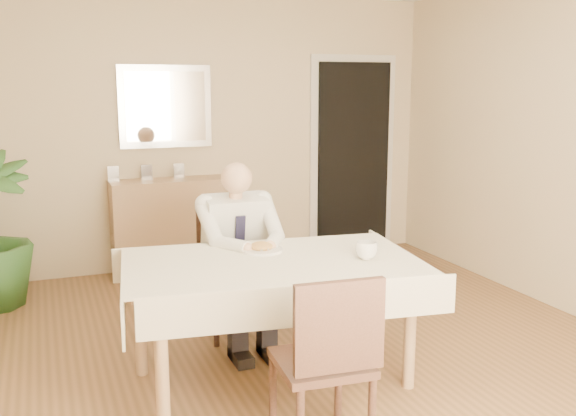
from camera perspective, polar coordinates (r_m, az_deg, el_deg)
name	(u,v)px	position (r m, az deg, el deg)	size (l,w,h in m)	color
room	(309,162)	(3.88, 1.87, 4.15)	(5.00, 5.02, 2.60)	brown
doorway	(353,157)	(6.78, 5.78, 4.52)	(0.96, 0.07, 2.10)	silver
mirror	(165,107)	(6.12, -10.84, 8.84)	(0.86, 0.04, 0.76)	silver
dining_table	(272,274)	(3.77, -1.46, -5.90)	(1.84, 1.23, 0.75)	#9F7D4E
chair_far	(230,263)	(4.62, -5.16, -4.92)	(0.47, 0.47, 0.89)	#42281D
chair_near	(328,355)	(3.09, 3.61, -12.93)	(0.46, 0.46, 0.91)	#42281D
seated_man	(242,247)	(4.30, -4.14, -3.44)	(0.48, 0.72, 1.24)	white
plate	(261,250)	(3.94, -2.37, -3.73)	(0.26, 0.26, 0.02)	white
food	(261,246)	(3.93, -2.38, -3.42)	(0.14, 0.14, 0.06)	olive
knife	(271,249)	(3.89, -1.53, -3.65)	(0.01, 0.01, 0.13)	silver
fork	(258,250)	(3.87, -2.65, -3.76)	(0.01, 0.01, 0.13)	silver
coffee_mug	(366,250)	(3.78, 6.99, -3.76)	(0.13, 0.13, 0.10)	white
sideboard	(173,226)	(6.11, -10.21, -1.61)	(1.11, 0.38, 0.89)	#9F7D4E
photo_frame_left	(113,174)	(6.00, -15.27, 2.94)	(0.10, 0.02, 0.14)	silver
photo_frame_center	(147,172)	(6.04, -12.45, 3.12)	(0.10, 0.02, 0.14)	silver
photo_frame_right	(179,171)	(6.08, -9.68, 3.28)	(0.10, 0.02, 0.14)	silver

